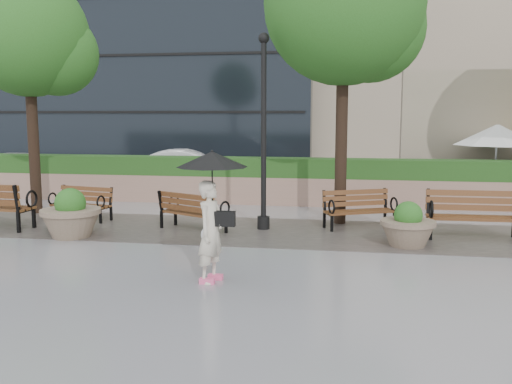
% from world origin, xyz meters
% --- Properties ---
extents(ground, '(100.00, 100.00, 0.00)m').
position_xyz_m(ground, '(0.00, 0.00, 0.00)').
color(ground, gray).
rests_on(ground, ground).
extents(cobble_strip, '(28.00, 3.20, 0.01)m').
position_xyz_m(cobble_strip, '(0.00, 3.00, 0.01)').
color(cobble_strip, '#383330').
rests_on(cobble_strip, ground).
extents(hedge_wall, '(24.00, 0.80, 1.35)m').
position_xyz_m(hedge_wall, '(0.00, 7.00, 0.66)').
color(hedge_wall, '#9A7363').
rests_on(hedge_wall, ground).
extents(asphalt_street, '(40.00, 7.00, 0.00)m').
position_xyz_m(asphalt_street, '(0.00, 11.00, 0.00)').
color(asphalt_street, black).
rests_on(asphalt_street, ground).
extents(bench_1, '(1.61, 0.90, 0.82)m').
position_xyz_m(bench_1, '(-3.63, 3.59, 0.24)').
color(bench_1, brown).
rests_on(bench_1, ground).
extents(bench_2, '(1.73, 1.30, 0.87)m').
position_xyz_m(bench_2, '(-0.55, 2.80, 0.26)').
color(bench_2, brown).
rests_on(bench_2, ground).
extents(bench_3, '(1.73, 1.26, 0.87)m').
position_xyz_m(bench_3, '(3.15, 3.73, 0.26)').
color(bench_3, brown).
rests_on(bench_3, ground).
extents(bench_4, '(1.89, 0.78, 1.00)m').
position_xyz_m(bench_4, '(5.50, 2.99, 0.30)').
color(bench_4, brown).
rests_on(bench_4, ground).
extents(planter_left, '(1.26, 1.26, 1.06)m').
position_xyz_m(planter_left, '(-2.93, 1.72, 0.41)').
color(planter_left, '#7F6B56').
rests_on(planter_left, ground).
extents(planter_right, '(1.08, 1.08, 0.91)m').
position_xyz_m(planter_right, '(4.08, 2.06, 0.36)').
color(planter_right, '#7F6B56').
rests_on(planter_right, ground).
extents(lamppost, '(0.28, 0.28, 4.38)m').
position_xyz_m(lamppost, '(0.99, 3.25, 1.94)').
color(lamppost, black).
rests_on(lamppost, ground).
extents(tree_0, '(3.23, 3.09, 6.14)m').
position_xyz_m(tree_0, '(-5.14, 4.43, 4.47)').
color(tree_0, black).
rests_on(tree_0, ground).
extents(tree_1, '(3.75, 3.70, 6.96)m').
position_xyz_m(tree_1, '(2.85, 4.33, 4.98)').
color(tree_1, black).
rests_on(tree_1, ground).
extents(patio_umb_white, '(2.50, 2.50, 2.30)m').
position_xyz_m(patio_umb_white, '(7.17, 8.52, 1.99)').
color(patio_umb_white, black).
rests_on(patio_umb_white, ground).
extents(car_left, '(4.31, 2.09, 1.21)m').
position_xyz_m(car_left, '(-8.76, 9.52, 0.60)').
color(car_left, silver).
rests_on(car_left, ground).
extents(car_right, '(4.22, 2.07, 1.33)m').
position_xyz_m(car_right, '(-2.94, 10.55, 0.67)').
color(car_right, silver).
rests_on(car_right, ground).
extents(pedestrian, '(1.11, 1.11, 2.04)m').
position_xyz_m(pedestrian, '(0.83, -0.91, 1.24)').
color(pedestrian, beige).
rests_on(pedestrian, ground).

